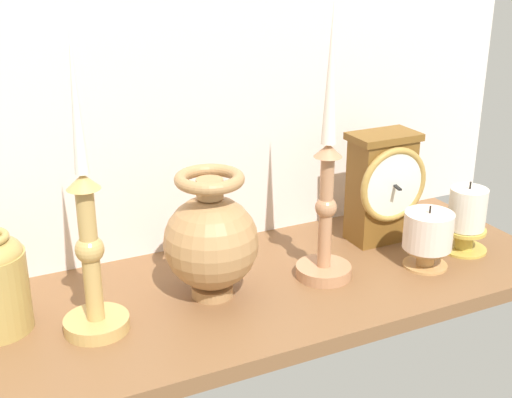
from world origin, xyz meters
The scene contains 8 objects.
ground_plane centered at (0.00, 0.00, -1.20)cm, with size 100.00×36.00×2.40cm, color brown.
back_wall centered at (0.00, 18.50, 32.50)cm, with size 120.00×2.00×65.00cm, color silver.
mantel_clock centered at (27.66, 5.32, 9.97)cm, with size 13.00×9.52×19.18cm.
candlestick_tall_left centered at (11.80, -2.08, 13.96)cm, with size 8.67×8.67×41.82cm.
candlestick_tall_center centered at (-23.84, -2.08, 11.50)cm, with size 8.80×8.80×39.80cm.
brass_vase_bulbous centered at (-6.11, -0.47, 9.04)cm, with size 13.82×13.82×19.08cm.
pillar_candle_front centered at (28.35, -6.26, 5.28)cm, with size 7.80×7.80×10.40cm.
pillar_candle_near_clock centered at (38.10, -4.21, 5.77)cm, with size 7.79×7.79×12.19cm.
Camera 1 is at (-39.69, -83.56, 49.82)cm, focal length 48.14 mm.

